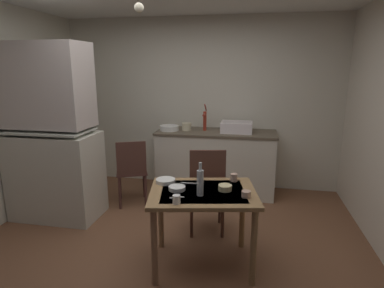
{
  "coord_description": "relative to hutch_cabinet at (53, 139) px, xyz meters",
  "views": [
    {
      "loc": [
        0.81,
        -2.82,
        1.84
      ],
      "look_at": [
        0.21,
        0.26,
        1.08
      ],
      "focal_mm": 29.97,
      "sensor_mm": 36.0,
      "label": 1
    }
  ],
  "objects": [
    {
      "name": "mixing_bowl_counter",
      "position": [
        1.15,
        1.12,
        -0.03
      ],
      "size": [
        0.28,
        0.28,
        0.07
      ],
      "primitive_type": "cylinder",
      "color": "white",
      "rests_on": "counter_cabinet"
    },
    {
      "name": "dining_table",
      "position": [
        1.94,
        -0.68,
        -0.36
      ],
      "size": [
        1.08,
        0.9,
        0.74
      ],
      "color": "#957046",
      "rests_on": "ground"
    },
    {
      "name": "hand_pump",
      "position": [
        1.67,
        1.22,
        0.11
      ],
      "size": [
        0.05,
        0.27,
        0.39
      ],
      "color": "maroon",
      "rests_on": "counter_cabinet"
    },
    {
      "name": "wall_back",
      "position": [
        1.55,
        1.54,
        0.29
      ],
      "size": [
        4.29,
        0.1,
        2.57
      ],
      "primitive_type": "cube",
      "color": "beige",
      "rests_on": "ground"
    },
    {
      "name": "serving_bowl_wide",
      "position": [
        1.56,
        -0.54,
        -0.23
      ],
      "size": [
        0.19,
        0.19,
        0.04
      ],
      "primitive_type": "cylinder",
      "color": "white",
      "rests_on": "dining_table"
    },
    {
      "name": "table_knife",
      "position": [
        1.8,
        -0.52,
        -0.25
      ],
      "size": [
        0.19,
        0.02,
        0.0
      ],
      "primitive_type": "cube",
      "rotation": [
        0.0,
        0.0,
        3.16
      ],
      "color": "silver",
      "rests_on": "dining_table"
    },
    {
      "name": "ground_plane",
      "position": [
        1.55,
        -0.56,
        -0.99
      ],
      "size": [
        5.19,
        5.19,
        0.0
      ],
      "primitive_type": "plane",
      "color": "brown"
    },
    {
      "name": "glass_bottle",
      "position": [
        1.94,
        -0.79,
        -0.12
      ],
      "size": [
        0.06,
        0.06,
        0.3
      ],
      "color": "#B7BCC1",
      "rests_on": "dining_table"
    },
    {
      "name": "pendant_bulb",
      "position": [
        1.4,
        -0.69,
        1.32
      ],
      "size": [
        0.08,
        0.08,
        0.08
      ],
      "primitive_type": "sphere",
      "color": "#F9EFCC"
    },
    {
      "name": "teaspoon_near_bowl",
      "position": [
        1.75,
        -0.88,
        -0.25
      ],
      "size": [
        0.12,
        0.06,
        0.0
      ],
      "primitive_type": "cube",
      "rotation": [
        0.0,
        0.0,
        0.38
      ],
      "color": "beige",
      "rests_on": "dining_table"
    },
    {
      "name": "chair_by_counter",
      "position": [
        0.8,
        0.48,
        -0.5
      ],
      "size": [
        0.52,
        0.52,
        0.91
      ],
      "color": "#4A2B26",
      "rests_on": "ground"
    },
    {
      "name": "soup_bowl_small",
      "position": [
        2.14,
        -0.63,
        -0.22
      ],
      "size": [
        0.12,
        0.12,
        0.05
      ],
      "primitive_type": "cylinder",
      "color": "beige",
      "rests_on": "dining_table"
    },
    {
      "name": "mug_tall",
      "position": [
        2.2,
        -0.37,
        -0.21
      ],
      "size": [
        0.07,
        0.07,
        0.08
      ],
      "primitive_type": "cylinder",
      "color": "tan",
      "rests_on": "dining_table"
    },
    {
      "name": "mug_dark",
      "position": [
        2.33,
        -0.75,
        -0.22
      ],
      "size": [
        0.08,
        0.08,
        0.06
      ],
      "primitive_type": "cylinder",
      "color": "tan",
      "rests_on": "dining_table"
    },
    {
      "name": "stoneware_crock",
      "position": [
        1.4,
        1.17,
        -0.01
      ],
      "size": [
        0.14,
        0.14,
        0.11
      ],
      "primitive_type": "cylinder",
      "color": "beige",
      "rests_on": "counter_cabinet"
    },
    {
      "name": "hutch_cabinet",
      "position": [
        0.0,
        0.0,
        0.0
      ],
      "size": [
        1.04,
        0.6,
        2.12
      ],
      "color": "beige",
      "rests_on": "ground"
    },
    {
      "name": "sink_basin",
      "position": [
        2.14,
        1.17,
        0.01
      ],
      "size": [
        0.44,
        0.34,
        0.15
      ],
      "color": "white",
      "rests_on": "counter_cabinet"
    },
    {
      "name": "counter_cabinet",
      "position": [
        1.84,
        1.17,
        -0.53
      ],
      "size": [
        1.73,
        0.64,
        0.93
      ],
      "color": "beige",
      "rests_on": "ground"
    },
    {
      "name": "chair_far_side",
      "position": [
        1.9,
        -0.1,
        -0.47
      ],
      "size": [
        0.47,
        0.47,
        1.0
      ],
      "color": "#513023",
      "rests_on": "ground"
    },
    {
      "name": "teacup_mint",
      "position": [
        1.77,
        -1.0,
        -0.21
      ],
      "size": [
        0.07,
        0.07,
        0.07
      ],
      "primitive_type": "cylinder",
      "color": "white",
      "rests_on": "dining_table"
    },
    {
      "name": "sauce_dish",
      "position": [
        1.71,
        -0.71,
        -0.23
      ],
      "size": [
        0.15,
        0.15,
        0.04
      ],
      "primitive_type": "cylinder",
      "color": "white",
      "rests_on": "dining_table"
    }
  ]
}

